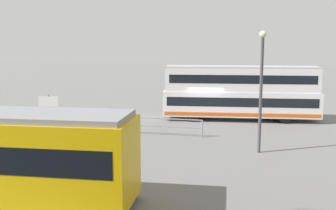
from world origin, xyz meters
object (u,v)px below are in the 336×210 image
(pedestrian_near_railing, at_px, (107,119))
(street_lamp, at_px, (261,82))
(double_decker_bus, at_px, (240,93))
(info_sign, at_px, (49,106))

(pedestrian_near_railing, height_order, street_lamp, street_lamp)
(double_decker_bus, bearing_deg, info_sign, 31.29)
(double_decker_bus, relative_size, pedestrian_near_railing, 7.08)
(pedestrian_near_railing, bearing_deg, street_lamp, 166.61)
(pedestrian_near_railing, bearing_deg, info_sign, 6.63)
(info_sign, bearing_deg, double_decker_bus, -148.71)
(double_decker_bus, relative_size, street_lamp, 1.83)
(double_decker_bus, height_order, pedestrian_near_railing, double_decker_bus)
(pedestrian_near_railing, xyz_separation_m, info_sign, (3.77, 0.44, 0.75))
(info_sign, distance_m, street_lamp, 13.42)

